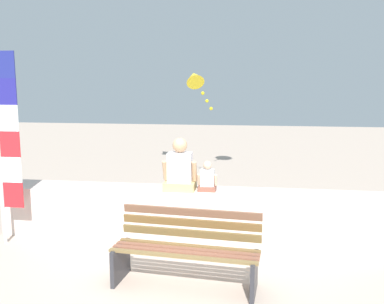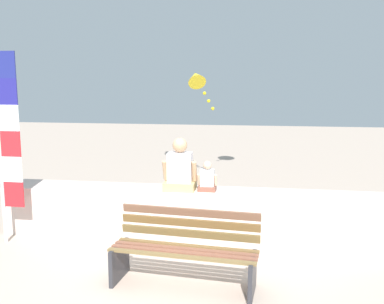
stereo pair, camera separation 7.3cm
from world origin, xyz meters
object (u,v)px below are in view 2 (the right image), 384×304
person_adult (180,170)px  flag_banner (6,138)px  kite_yellow (196,78)px  park_bench (185,250)px  person_child (207,179)px

person_adult → flag_banner: 2.63m
flag_banner → kite_yellow: (2.26, 4.09, 0.93)m
park_bench → person_child: bearing=87.0°
kite_yellow → flag_banner: bearing=-118.9°
person_child → flag_banner: flag_banner is taller
park_bench → kite_yellow: size_ratio=1.76×
park_bench → kite_yellow: (-0.59, 5.02, 2.12)m
person_child → park_bench: bearing=-93.0°
person_adult → person_child: (0.43, 0.00, -0.14)m
park_bench → person_adult: (-0.35, 1.56, 0.67)m
person_child → kite_yellow: kite_yellow is taller
park_bench → kite_yellow: kite_yellow is taller
park_bench → flag_banner: (-2.85, 0.93, 1.19)m
park_bench → flag_banner: size_ratio=0.63×
park_bench → flag_banner: 3.23m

